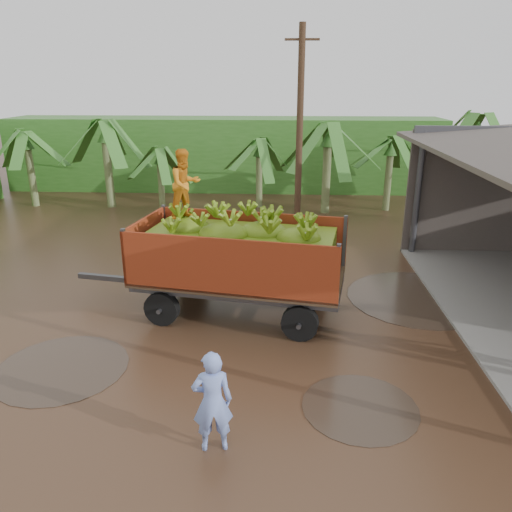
# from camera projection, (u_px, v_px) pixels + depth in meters

# --- Properties ---
(ground) EXTENTS (100.00, 100.00, 0.00)m
(ground) POSITION_uv_depth(u_px,v_px,m) (237.00, 331.00, 11.39)
(ground) COLOR black
(ground) RESTS_ON ground
(hedge_north) EXTENTS (22.00, 3.00, 3.60)m
(hedge_north) POSITION_uv_depth(u_px,v_px,m) (225.00, 153.00, 25.95)
(hedge_north) COLOR #2D661E
(hedge_north) RESTS_ON ground
(banana_trailer) EXTENTS (6.91, 3.20, 3.92)m
(banana_trailer) POSITION_uv_depth(u_px,v_px,m) (239.00, 256.00, 11.84)
(banana_trailer) COLOR #C03B1B
(banana_trailer) RESTS_ON ground
(man_blue) EXTENTS (0.68, 0.51, 1.70)m
(man_blue) POSITION_uv_depth(u_px,v_px,m) (212.00, 402.00, 7.52)
(man_blue) COLOR #7D96E3
(man_blue) RESTS_ON ground
(utility_pole) EXTENTS (1.20, 0.24, 7.27)m
(utility_pole) POSITION_uv_depth(u_px,v_px,m) (300.00, 131.00, 17.99)
(utility_pole) COLOR #47301E
(utility_pole) RESTS_ON ground
(banana_plants) EXTENTS (24.87, 21.17, 4.21)m
(banana_plants) POSITION_uv_depth(u_px,v_px,m) (124.00, 188.00, 17.63)
(banana_plants) COLOR #2D661E
(banana_plants) RESTS_ON ground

